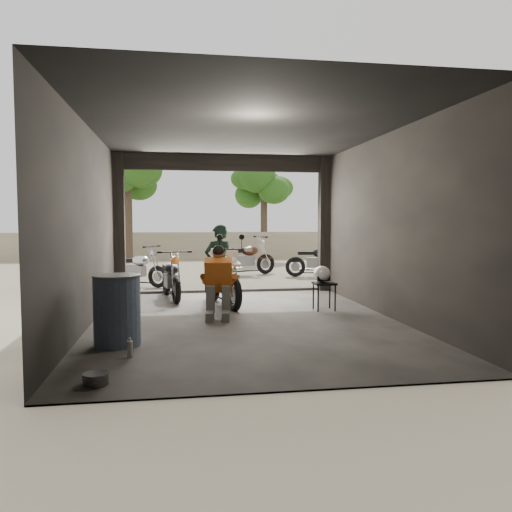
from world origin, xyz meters
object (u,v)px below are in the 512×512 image
object	(u,v)px
helmet	(322,274)
outside_bike_c	(318,258)
stool	(324,286)
oil_drum	(117,311)
mechanic	(218,284)
outside_bike_a	(137,266)
outside_bike_b	(246,256)
rider	(219,265)
main_bike	(223,276)
left_bike	(171,275)
sign_post	(338,222)

from	to	relation	value
helmet	outside_bike_c	bearing A→B (deg)	58.35
stool	oil_drum	world-z (taller)	oil_drum
mechanic	outside_bike_c	bearing A→B (deg)	66.80
outside_bike_a	outside_bike_c	distance (m)	5.41
stool	outside_bike_b	bearing A→B (deg)	95.19
outside_bike_a	mechanic	world-z (taller)	mechanic
outside_bike_a	rider	xyz separation A→B (m)	(1.83, -3.19, 0.27)
main_bike	rider	size ratio (longest dim) A/B	1.11
main_bike	outside_bike_c	bearing A→B (deg)	42.89
mechanic	helmet	size ratio (longest dim) A/B	3.61
mechanic	stool	size ratio (longest dim) A/B	2.27
rider	oil_drum	world-z (taller)	rider
left_bike	rider	xyz separation A→B (m)	(0.95, -0.86, 0.27)
outside_bike_b	helmet	xyz separation A→B (m)	(0.55, -6.31, 0.09)
rider	sign_post	bearing A→B (deg)	-152.97
mechanic	oil_drum	world-z (taller)	mechanic
mechanic	oil_drum	size ratio (longest dim) A/B	1.28
outside_bike_a	rider	size ratio (longest dim) A/B	0.98
outside_bike_b	stool	bearing A→B (deg)	163.60
left_bike	outside_bike_c	distance (m)	5.75
helmet	oil_drum	xyz separation A→B (m)	(-3.49, -2.17, -0.21)
helmet	outside_bike_a	bearing A→B (deg)	115.79
main_bike	left_bike	distance (m)	1.41
left_bike	oil_drum	world-z (taller)	left_bike
rider	stool	world-z (taller)	rider
sign_post	oil_drum	bearing A→B (deg)	-120.10
main_bike	mechanic	world-z (taller)	mechanic
outside_bike_c	rider	distance (m)	5.75
left_bike	main_bike	bearing A→B (deg)	-53.70
mechanic	stool	xyz separation A→B (m)	(2.02, 0.47, -0.15)
rider	mechanic	xyz separation A→B (m)	(-0.13, -1.42, -0.19)
outside_bike_b	outside_bike_c	xyz separation A→B (m)	(2.07, -0.77, -0.04)
outside_bike_c	mechanic	world-z (taller)	mechanic
rider	stool	distance (m)	2.14
main_bike	helmet	size ratio (longest dim) A/B	5.26
main_bike	sign_post	xyz separation A→B (m)	(3.53, 3.51, 1.06)
helmet	rider	bearing A→B (deg)	138.00
outside_bike_b	outside_bike_c	world-z (taller)	outside_bike_b
outside_bike_b	outside_bike_c	distance (m)	2.21
main_bike	stool	size ratio (longest dim) A/B	3.31
left_bike	outside_bike_a	distance (m)	2.49
outside_bike_a	helmet	world-z (taller)	outside_bike_a
mechanic	sign_post	bearing A→B (deg)	59.10
outside_bike_b	sign_post	distance (m)	3.23
stool	left_bike	bearing A→B (deg)	147.52
main_bike	sign_post	size ratio (longest dim) A/B	0.73
main_bike	helmet	distance (m)	1.95
outside_bike_c	oil_drum	xyz separation A→B (m)	(-5.01, -7.71, -0.09)
rider	left_bike	bearing A→B (deg)	-58.57
outside_bike_c	sign_post	xyz separation A→B (m)	(0.22, -1.25, 1.08)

